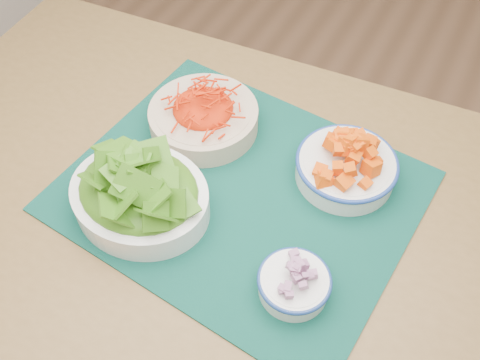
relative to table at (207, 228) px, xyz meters
The scene contains 7 objects.
ground 0.74m from the table, 53.26° to the left, with size 4.00×4.00×0.00m, color #9A6B4A.
table is the anchor object (origin of this frame).
placemat 0.11m from the table, 47.96° to the left, with size 0.61×0.50×0.00m, color #042B24.
carrot_bowl 0.23m from the table, 120.03° to the left, with size 0.25×0.25×0.09m.
squash_bowl 0.30m from the table, 39.90° to the left, with size 0.23×0.23×0.09m.
lettuce_bowl 0.18m from the table, 143.66° to the right, with size 0.25×0.21×0.11m.
onion_bowl 0.26m from the table, 22.04° to the right, with size 0.13×0.13×0.06m.
Camera 1 is at (0.12, -0.74, 1.54)m, focal length 40.00 mm.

